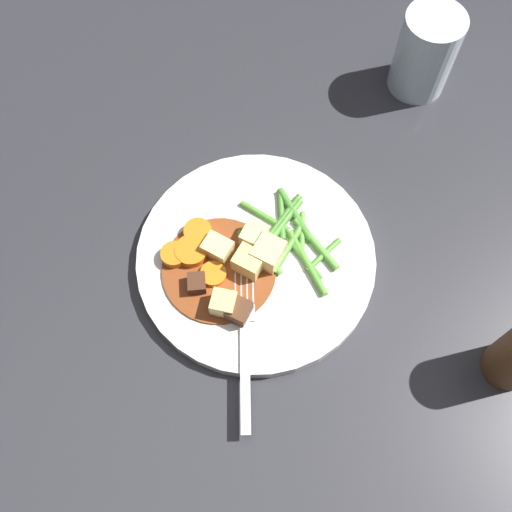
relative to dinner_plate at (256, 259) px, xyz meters
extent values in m
plane|color=#2D2D33|center=(0.00, 0.00, -0.01)|extent=(3.00, 3.00, 0.00)
cylinder|color=white|center=(0.00, 0.00, 0.00)|extent=(0.26, 0.26, 0.02)
cylinder|color=brown|center=(0.04, -0.01, 0.01)|extent=(0.12, 0.12, 0.00)
cylinder|color=orange|center=(0.05, -0.05, 0.02)|extent=(0.05, 0.05, 0.01)
cylinder|color=orange|center=(0.07, -0.06, 0.01)|extent=(0.04, 0.04, 0.01)
cylinder|color=orange|center=(0.03, -0.06, 0.01)|extent=(0.04, 0.04, 0.01)
cylinder|color=orange|center=(0.05, -0.01, 0.01)|extent=(0.03, 0.03, 0.01)
cube|color=#EAD68C|center=(0.03, -0.03, 0.02)|extent=(0.03, 0.04, 0.02)
cube|color=#E5CC7A|center=(0.01, 0.01, 0.02)|extent=(0.03, 0.04, 0.03)
cube|color=#E5CC7A|center=(0.06, 0.02, 0.02)|extent=(0.03, 0.03, 0.03)
cube|color=#EAD68C|center=(-0.01, 0.01, 0.02)|extent=(0.04, 0.04, 0.03)
cube|color=#EAD68C|center=(-0.01, -0.02, 0.02)|extent=(0.03, 0.03, 0.03)
cube|color=#56331E|center=(0.06, 0.04, 0.02)|extent=(0.03, 0.03, 0.02)
cube|color=#4C2B19|center=(0.07, -0.01, 0.02)|extent=(0.03, 0.03, 0.02)
cylinder|color=#66AD42|center=(-0.06, 0.01, 0.01)|extent=(0.04, 0.04, 0.01)
cylinder|color=#599E38|center=(-0.04, 0.04, 0.01)|extent=(0.03, 0.08, 0.01)
cylinder|color=#4C8E33|center=(-0.06, -0.02, 0.01)|extent=(0.06, 0.02, 0.01)
cylinder|color=#599E38|center=(-0.01, 0.00, 0.01)|extent=(0.01, 0.07, 0.01)
cylinder|color=#4C8E33|center=(-0.06, -0.01, 0.01)|extent=(0.02, 0.07, 0.01)
cylinder|color=#66AD42|center=(-0.06, 0.03, 0.01)|extent=(0.01, 0.07, 0.01)
cylinder|color=#4C8E33|center=(-0.04, 0.04, 0.01)|extent=(0.01, 0.05, 0.01)
cylinder|color=#599E38|center=(-0.03, 0.02, 0.01)|extent=(0.07, 0.03, 0.01)
cylinder|color=#599E38|center=(-0.04, -0.03, 0.01)|extent=(0.02, 0.06, 0.01)
cylinder|color=#4C8E33|center=(-0.02, -0.01, 0.01)|extent=(0.01, 0.05, 0.01)
cylinder|color=#599E38|center=(-0.06, 0.05, 0.01)|extent=(0.05, 0.01, 0.01)
cylinder|color=#4C8E33|center=(-0.05, -0.02, 0.01)|extent=(0.04, 0.05, 0.01)
cylinder|color=#4C8E33|center=(-0.05, -0.01, 0.01)|extent=(0.07, 0.03, 0.01)
cube|color=silver|center=(0.09, 0.09, 0.01)|extent=(0.08, 0.10, 0.00)
cube|color=silver|center=(0.05, 0.04, 0.01)|extent=(0.03, 0.03, 0.00)
cylinder|color=silver|center=(0.03, 0.03, 0.01)|extent=(0.03, 0.03, 0.00)
cylinder|color=silver|center=(0.03, 0.02, 0.01)|extent=(0.03, 0.03, 0.00)
cylinder|color=silver|center=(0.04, 0.02, 0.01)|extent=(0.03, 0.03, 0.00)
cylinder|color=silver|center=(0.04, 0.01, 0.01)|extent=(0.03, 0.03, 0.00)
cylinder|color=silver|center=(-0.32, -0.06, 0.05)|extent=(0.07, 0.07, 0.11)
camera|label=1|loc=(0.18, 0.21, 0.63)|focal=43.53mm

